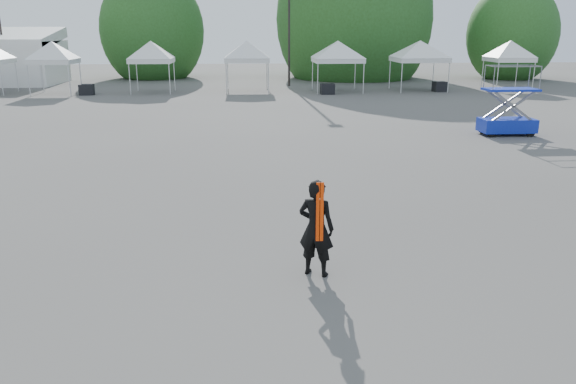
{
  "coord_description": "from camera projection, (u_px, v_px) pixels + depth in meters",
  "views": [
    {
      "loc": [
        -0.1,
        -10.03,
        4.08
      ],
      "look_at": [
        0.58,
        -0.51,
        1.3
      ],
      "focal_mm": 35.0,
      "sensor_mm": 36.0,
      "label": 1
    }
  ],
  "objects": [
    {
      "name": "ground",
      "position": [
        256.0,
        250.0,
        10.76
      ],
      "size": [
        120.0,
        120.0,
        0.0
      ],
      "primitive_type": "plane",
      "color": "#474442",
      "rests_on": "ground"
    },
    {
      "name": "light_pole_east",
      "position": [
        289.0,
        8.0,
        40.06
      ],
      "size": [
        0.6,
        0.25,
        9.8
      ],
      "color": "black",
      "rests_on": "ground"
    },
    {
      "name": "tree_mid_w",
      "position": [
        153.0,
        31.0,
        47.4
      ],
      "size": [
        4.16,
        4.16,
        6.33
      ],
      "color": "#382314",
      "rests_on": "ground"
    },
    {
      "name": "tree_mid_e",
      "position": [
        354.0,
        19.0,
        47.36
      ],
      "size": [
        5.12,
        5.12,
        7.79
      ],
      "color": "#382314",
      "rests_on": "ground"
    },
    {
      "name": "tree_far_e",
      "position": [
        512.0,
        34.0,
        46.69
      ],
      "size": [
        3.84,
        3.84,
        5.84
      ],
      "color": "#382314",
      "rests_on": "ground"
    },
    {
      "name": "tent_c",
      "position": [
        52.0,
        46.0,
        35.58
      ],
      "size": [
        3.79,
        3.79,
        3.88
      ],
      "color": "silver",
      "rests_on": "ground"
    },
    {
      "name": "tent_d",
      "position": [
        151.0,
        45.0,
        36.48
      ],
      "size": [
        3.84,
        3.84,
        3.88
      ],
      "color": "silver",
      "rests_on": "ground"
    },
    {
      "name": "tent_e",
      "position": [
        247.0,
        45.0,
        37.34
      ],
      "size": [
        4.15,
        4.15,
        3.88
      ],
      "color": "silver",
      "rests_on": "ground"
    },
    {
      "name": "tent_f",
      "position": [
        338.0,
        45.0,
        37.06
      ],
      "size": [
        4.51,
        4.51,
        3.88
      ],
      "color": "silver",
      "rests_on": "ground"
    },
    {
      "name": "tent_g",
      "position": [
        420.0,
        45.0,
        37.7
      ],
      "size": [
        4.74,
        4.74,
        3.88
      ],
      "color": "silver",
      "rests_on": "ground"
    },
    {
      "name": "tent_h",
      "position": [
        511.0,
        44.0,
        37.93
      ],
      "size": [
        3.79,
        3.79,
        3.88
      ],
      "color": "silver",
      "rests_on": "ground"
    },
    {
      "name": "man",
      "position": [
        316.0,
        228.0,
        9.47
      ],
      "size": [
        0.73,
        0.63,
        1.69
      ],
      "rotation": [
        0.0,
        0.0,
        2.71
      ],
      "color": "black",
      "rests_on": "ground"
    },
    {
      "name": "scissor_lift",
      "position": [
        509.0,
        101.0,
        22.04
      ],
      "size": [
        2.11,
        1.06,
        2.72
      ],
      "rotation": [
        0.0,
        0.0,
        0.0
      ],
      "color": "#0C0CA4",
      "rests_on": "ground"
    },
    {
      "name": "crate_west",
      "position": [
        87.0,
        90.0,
        35.86
      ],
      "size": [
        0.9,
        0.72,
        0.68
      ],
      "primitive_type": "cube",
      "rotation": [
        0.0,
        0.0,
        0.04
      ],
      "color": "black",
      "rests_on": "ground"
    },
    {
      "name": "crate_mid",
      "position": [
        327.0,
        89.0,
        36.25
      ],
      "size": [
        0.91,
        0.73,
        0.67
      ],
      "primitive_type": "cube",
      "rotation": [
        0.0,
        0.0,
        0.07
      ],
      "color": "black",
      "rests_on": "ground"
    },
    {
      "name": "crate_east",
      "position": [
        440.0,
        87.0,
        37.81
      ],
      "size": [
        0.95,
        0.8,
        0.66
      ],
      "primitive_type": "cube",
      "rotation": [
        0.0,
        0.0,
        0.17
      ],
      "color": "black",
      "rests_on": "ground"
    }
  ]
}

